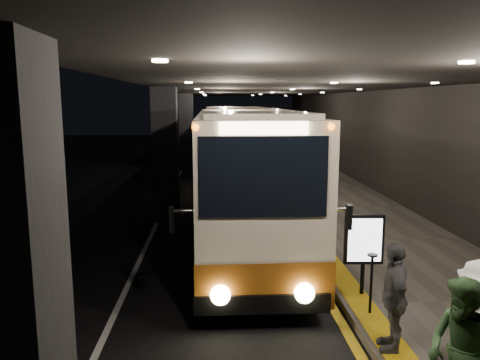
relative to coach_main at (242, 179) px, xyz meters
name	(u,v)px	position (x,y,z in m)	size (l,w,h in m)	color
ground	(212,259)	(-0.89, -1.82, -1.74)	(90.00, 90.00, 0.00)	black
lane_line_white	(162,213)	(-2.69, 3.18, -1.74)	(0.12, 50.00, 0.01)	silver
kerb_stripe_yellow	(277,212)	(1.46, 3.18, -1.74)	(0.18, 50.00, 0.01)	gold
sidewalk	(343,209)	(3.86, 3.18, -1.67)	(4.50, 50.00, 0.15)	#514C44
tactile_strip	(291,207)	(1.96, 3.18, -1.59)	(0.50, 50.00, 0.01)	gold
terminal_wall	(408,128)	(6.11, 3.18, 1.26)	(0.10, 50.00, 6.00)	black
support_columns	(166,155)	(-2.39, 2.18, 0.46)	(0.80, 24.80, 4.40)	black
canopy	(283,82)	(1.61, 3.18, 2.86)	(9.00, 50.00, 0.40)	black
coach_main	(242,179)	(0.00, 0.00, 0.00)	(2.51, 11.69, 3.63)	beige
coach_second	(229,141)	(0.08, 14.33, -0.08)	(2.36, 11.00, 3.45)	beige
coach_third	(225,128)	(0.20, 27.95, -0.10)	(2.69, 10.98, 3.42)	beige
passenger_boarding	(317,211)	(2.00, -0.91, -0.76)	(0.61, 0.40, 1.66)	#BC5778
passenger_waiting_green	(461,353)	(2.06, -8.32, -0.70)	(0.87, 0.54, 1.79)	#447340
passenger_waiting_white	(477,319)	(2.80, -7.37, -0.76)	(1.08, 0.50, 1.67)	white
passenger_waiting_grey	(394,296)	(1.91, -6.61, -0.74)	(1.00, 0.51, 1.71)	#49484D
info_sign	(364,241)	(2.11, -4.54, -0.50)	(0.77, 0.16, 1.62)	black
stanchion_post	(371,285)	(1.99, -5.40, -1.04)	(0.05, 0.05, 1.10)	black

